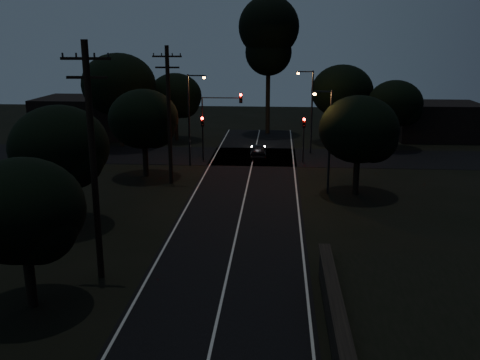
{
  "coord_description": "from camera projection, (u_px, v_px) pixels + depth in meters",
  "views": [
    {
      "loc": [
        2.34,
        -7.94,
        11.11
      ],
      "look_at": [
        0.0,
        24.0,
        2.5
      ],
      "focal_mm": 40.0,
      "sensor_mm": 36.0,
      "label": 1
    }
  ],
  "objects": [
    {
      "name": "road_surface",
      "position": [
        247.0,
        187.0,
        40.67
      ],
      "size": [
        60.0,
        70.0,
        0.03
      ],
      "color": "black",
      "rests_on": "ground"
    },
    {
      "name": "utility_pole_mid",
      "position": [
        93.0,
        160.0,
        24.08
      ],
      "size": [
        2.2,
        0.3,
        11.0
      ],
      "color": "black",
      "rests_on": "ground"
    },
    {
      "name": "utility_pole_far",
      "position": [
        169.0,
        113.0,
        40.52
      ],
      "size": [
        2.2,
        0.3,
        10.5
      ],
      "color": "black",
      "rests_on": "ground"
    },
    {
      "name": "tree_left_b",
      "position": [
        26.0,
        214.0,
        21.63
      ],
      "size": [
        5.07,
        5.07,
        6.44
      ],
      "color": "black",
      "rests_on": "ground"
    },
    {
      "name": "tree_left_c",
      "position": [
        62.0,
        149.0,
        31.28
      ],
      "size": [
        5.78,
        5.78,
        7.3
      ],
      "color": "black",
      "rests_on": "ground"
    },
    {
      "name": "tree_left_d",
      "position": [
        146.0,
        121.0,
        42.72
      ],
      "size": [
        5.61,
        5.61,
        7.12
      ],
      "color": "black",
      "rests_on": "ground"
    },
    {
      "name": "tree_far_nw",
      "position": [
        177.0,
        97.0,
        58.13
      ],
      "size": [
        5.78,
        5.78,
        7.33
      ],
      "color": "black",
      "rests_on": "ground"
    },
    {
      "name": "tree_far_w",
      "position": [
        121.0,
        86.0,
        54.21
      ],
      "size": [
        7.5,
        7.5,
        9.56
      ],
      "color": "black",
      "rests_on": "ground"
    },
    {
      "name": "tree_far_ne",
      "position": [
        344.0,
        93.0,
        56.68
      ],
      "size": [
        6.56,
        6.56,
        8.3
      ],
      "color": "black",
      "rests_on": "ground"
    },
    {
      "name": "tree_far_e",
      "position": [
        397.0,
        105.0,
        53.69
      ],
      "size": [
        5.47,
        5.47,
        6.94
      ],
      "color": "black",
      "rests_on": "ground"
    },
    {
      "name": "tree_right_a",
      "position": [
        362.0,
        131.0,
        37.7
      ],
      "size": [
        5.63,
        5.63,
        7.16
      ],
      "color": "black",
      "rests_on": "ground"
    },
    {
      "name": "tall_pine",
      "position": [
        269.0,
        35.0,
        60.67
      ],
      "size": [
        6.88,
        6.88,
        15.64
      ],
      "color": "black",
      "rests_on": "ground"
    },
    {
      "name": "building_left",
      "position": [
        85.0,
        117.0,
        61.62
      ],
      "size": [
        10.0,
        8.0,
        4.4
      ],
      "primitive_type": "cube",
      "color": "black",
      "rests_on": "ground"
    },
    {
      "name": "building_right",
      "position": [
        437.0,
        121.0,
        59.81
      ],
      "size": [
        9.0,
        7.0,
        4.0
      ],
      "primitive_type": "cube",
      "color": "black",
      "rests_on": "ground"
    },
    {
      "name": "signal_left",
      "position": [
        203.0,
        130.0,
        48.8
      ],
      "size": [
        0.28,
        0.35,
        4.1
      ],
      "color": "black",
      "rests_on": "ground"
    },
    {
      "name": "signal_right",
      "position": [
        304.0,
        132.0,
        48.15
      ],
      "size": [
        0.28,
        0.35,
        4.1
      ],
      "color": "black",
      "rests_on": "ground"
    },
    {
      "name": "signal_mast",
      "position": [
        221.0,
        114.0,
        48.3
      ],
      "size": [
        3.7,
        0.35,
        6.25
      ],
      "color": "black",
      "rests_on": "ground"
    },
    {
      "name": "streetlight_a",
      "position": [
        191.0,
        114.0,
        46.47
      ],
      "size": [
        1.66,
        0.26,
        8.0
      ],
      "color": "black",
      "rests_on": "ground"
    },
    {
      "name": "streetlight_b",
      "position": [
        310.0,
        106.0,
        51.5
      ],
      "size": [
        1.66,
        0.26,
        8.0
      ],
      "color": "black",
      "rests_on": "ground"
    },
    {
      "name": "streetlight_c",
      "position": [
        328.0,
        135.0,
        38.05
      ],
      "size": [
        1.46,
        0.26,
        7.5
      ],
      "color": "black",
      "rests_on": "ground"
    },
    {
      "name": "car",
      "position": [
        258.0,
        151.0,
        50.56
      ],
      "size": [
        1.72,
        3.98,
        1.34
      ],
      "primitive_type": "imported",
      "rotation": [
        0.0,
        0.0,
        3.18
      ],
      "color": "black",
      "rests_on": "ground"
    }
  ]
}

